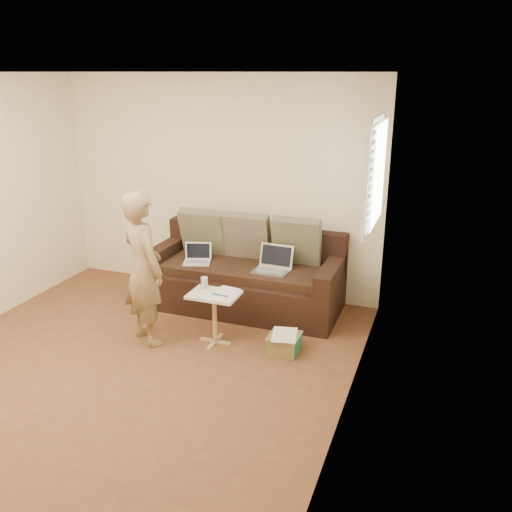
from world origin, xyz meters
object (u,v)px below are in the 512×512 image
side_table (215,318)px  drinking_glass (204,283)px  laptop_silver (271,272)px  striped_box (284,343)px  person (143,268)px  laptop_white (197,263)px  sofa (244,273)px

side_table → drinking_glass: size_ratio=4.48×
laptop_silver → side_table: 0.90m
drinking_glass → striped_box: drinking_glass is taller
person → side_table: (0.67, 0.18, -0.51)m
laptop_white → person: 1.00m
person → drinking_glass: bearing=-122.2°
laptop_white → person: (-0.10, -0.96, 0.26)m
side_table → striped_box: (0.72, 0.05, -0.17)m
sofa → side_table: sofa is taller
laptop_silver → laptop_white: size_ratio=1.29×
sofa → person: bearing=-119.7°
side_table → striped_box: side_table is taller
striped_box → drinking_glass: bearing=177.6°
side_table → striped_box: size_ratio=1.79×
laptop_silver → striped_box: 0.95m
laptop_silver → striped_box: (0.39, -0.75, -0.43)m
side_table → sofa: bearing=92.4°
sofa → laptop_white: bearing=-165.2°
laptop_silver → side_table: bearing=-109.0°
sofa → laptop_white: size_ratio=7.30×
laptop_white → laptop_silver: bearing=-17.0°
laptop_white → sofa: bearing=-3.6°
laptop_white → side_table: 0.99m
person → side_table: size_ratio=2.90×
person → striped_box: size_ratio=5.19×
sofa → drinking_glass: bearing=-97.0°
sofa → striped_box: (0.76, -0.87, -0.33)m
person → laptop_white: bearing=-65.4°
laptop_silver → laptop_white: bearing=-175.6°
laptop_white → drinking_glass: drinking_glass is taller
laptop_silver → drinking_glass: drinking_glass is taller
laptop_white → striped_box: size_ratio=1.00×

